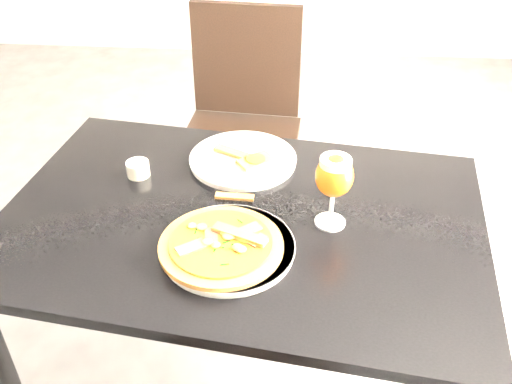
# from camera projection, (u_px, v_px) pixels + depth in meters

# --- Properties ---
(dining_table) EXTENTS (1.29, 0.95, 0.75)m
(dining_table) POSITION_uv_depth(u_px,v_px,m) (241.00, 242.00, 1.48)
(dining_table) COLOR black
(dining_table) RESTS_ON ground
(chair_far) EXTENTS (0.48, 0.48, 0.97)m
(chair_far) POSITION_uv_depth(u_px,v_px,m) (241.00, 124.00, 2.26)
(chair_far) COLOR black
(chair_far) RESTS_ON ground
(plate_main) EXTENTS (0.40, 0.40, 0.02)m
(plate_main) POSITION_uv_depth(u_px,v_px,m) (228.00, 248.00, 1.32)
(plate_main) COLOR silver
(plate_main) RESTS_ON dining_table
(pizza) EXTENTS (0.29, 0.29, 0.03)m
(pizza) POSITION_uv_depth(u_px,v_px,m) (222.00, 244.00, 1.30)
(pizza) COLOR #9F5326
(pizza) RESTS_ON plate_main
(plate_second) EXTENTS (0.36, 0.36, 0.02)m
(plate_second) POSITION_uv_depth(u_px,v_px,m) (243.00, 159.00, 1.63)
(plate_second) COLOR silver
(plate_second) RESTS_ON dining_table
(crust_scraps) EXTENTS (0.18, 0.13, 0.01)m
(crust_scraps) POSITION_uv_depth(u_px,v_px,m) (248.00, 158.00, 1.61)
(crust_scraps) COLOR #9F5326
(crust_scraps) RESTS_ON plate_second
(loose_crust) EXTENTS (0.10, 0.03, 0.01)m
(loose_crust) POSITION_uv_depth(u_px,v_px,m) (234.00, 197.00, 1.49)
(loose_crust) COLOR #9F5326
(loose_crust) RESTS_ON dining_table
(sauce_cup) EXTENTS (0.06, 0.06, 0.04)m
(sauce_cup) POSITION_uv_depth(u_px,v_px,m) (138.00, 168.00, 1.56)
(sauce_cup) COLOR silver
(sauce_cup) RESTS_ON dining_table
(beer_glass) EXTENTS (0.09, 0.09, 0.19)m
(beer_glass) POSITION_uv_depth(u_px,v_px,m) (334.00, 177.00, 1.32)
(beer_glass) COLOR silver
(beer_glass) RESTS_ON dining_table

